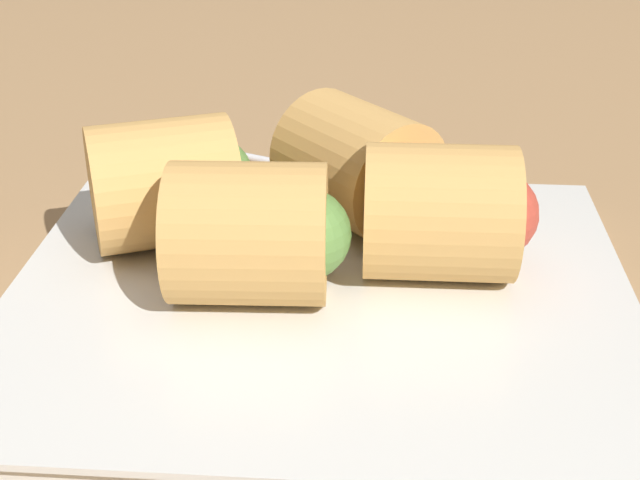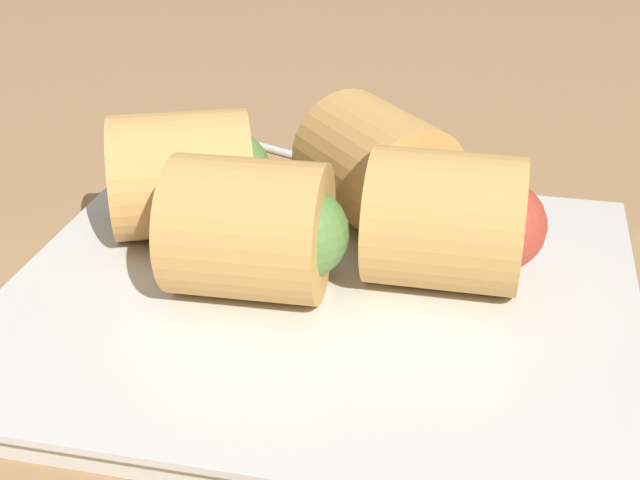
{
  "view_description": "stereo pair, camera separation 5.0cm",
  "coord_description": "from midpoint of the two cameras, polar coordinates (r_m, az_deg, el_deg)",
  "views": [
    {
      "loc": [
        -4.45,
        35.41,
        24.32
      ],
      "look_at": [
        -1.91,
        0.91,
        5.98
      ],
      "focal_mm": 50.0,
      "sensor_mm": 36.0,
      "label": 1
    },
    {
      "loc": [
        -9.4,
        34.68,
        24.32
      ],
      "look_at": [
        -1.91,
        0.91,
        5.98
      ],
      "focal_mm": 50.0,
      "sensor_mm": 36.0,
      "label": 2
    }
  ],
  "objects": [
    {
      "name": "serving_plate",
      "position": [
        0.41,
        3.53,
        -4.13
      ],
      "size": [
        28.27,
        24.65,
        1.5
      ],
      "color": "silver",
      "rests_on": "table_surface"
    },
    {
      "name": "roll_back_right",
      "position": [
        0.44,
        -5.04,
        4.13
      ],
      "size": [
        8.56,
        8.26,
        6.21
      ],
      "color": "#DBA356",
      "rests_on": "serving_plate"
    },
    {
      "name": "roll_front_right",
      "position": [
        0.45,
        7.28,
        4.33
      ],
      "size": [
        9.12,
        9.16,
        6.21
      ],
      "color": "#DBA356",
      "rests_on": "serving_plate"
    },
    {
      "name": "roll_back_left",
      "position": [
        0.4,
        12.26,
        1.05
      ],
      "size": [
        7.86,
        6.28,
        6.21
      ],
      "color": "#DBA356",
      "rests_on": "serving_plate"
    },
    {
      "name": "roll_front_left",
      "position": [
        0.39,
        -0.23,
        0.55
      ],
      "size": [
        7.96,
        6.49,
        6.21
      ],
      "color": "#DBA356",
      "rests_on": "serving_plate"
    },
    {
      "name": "table_surface",
      "position": [
        0.43,
        1.12,
        -5.22
      ],
      "size": [
        180.0,
        140.0,
        2.0
      ],
      "color": "#A87F54",
      "rests_on": "ground"
    },
    {
      "name": "spoon",
      "position": [
        0.54,
        7.52,
        3.93
      ],
      "size": [
        15.57,
        7.69,
        1.32
      ],
      "color": "silver",
      "rests_on": "table_surface"
    }
  ]
}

